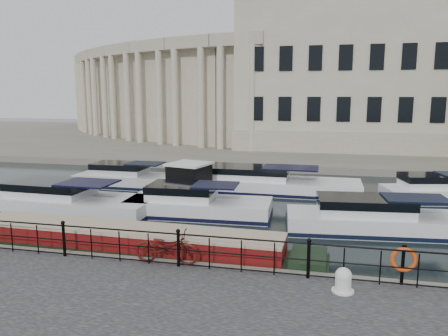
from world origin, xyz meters
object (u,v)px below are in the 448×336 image
Objects in this scene: bicycle at (167,247)px; harbour_hut at (189,183)px; mooring_bollard at (343,280)px; narrowboat at (125,249)px; life_ring_post at (404,260)px.

harbour_hut reaches higher than bicycle.
narrowboat is at bearing 163.60° from mooring_bollard.
mooring_bollard is at bearing -14.76° from narrowboat.
life_ring_post is (1.65, 0.79, 0.42)m from mooring_bollard.
mooring_bollard is 0.05× the size of narrowboat.
bicycle is 3.02× the size of mooring_bollard.
bicycle is at bearing 179.45° from life_ring_post.
bicycle is 2.63m from narrowboat.
harbour_hut is (-9.55, 10.52, -0.34)m from life_ring_post.
narrowboat is at bearing 54.93° from bicycle.
mooring_bollard reaches higher than narrowboat.
mooring_bollard is at bearing -101.44° from bicycle.
bicycle is 1.75× the size of life_ring_post.
life_ring_post is 0.08× the size of narrowboat.
narrowboat is 4.28× the size of harbour_hut.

